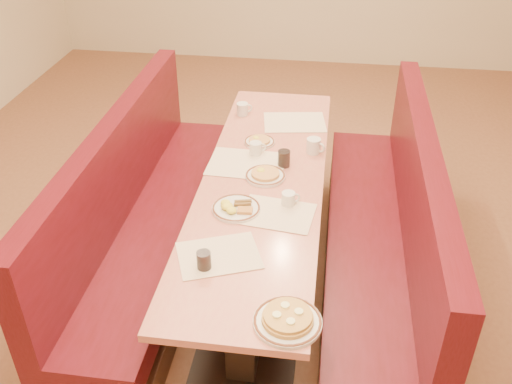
# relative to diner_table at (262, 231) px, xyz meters

# --- Properties ---
(ground) EXTENTS (8.00, 8.00, 0.00)m
(ground) POSITION_rel_diner_table_xyz_m (0.00, 0.00, -0.37)
(ground) COLOR #9E6647
(ground) RESTS_ON ground
(diner_table) EXTENTS (0.70, 2.50, 0.75)m
(diner_table) POSITION_rel_diner_table_xyz_m (0.00, 0.00, 0.00)
(diner_table) COLOR black
(diner_table) RESTS_ON ground
(booth_left) EXTENTS (0.55, 2.50, 1.05)m
(booth_left) POSITION_rel_diner_table_xyz_m (-0.73, 0.00, -0.01)
(booth_left) COLOR #4C3326
(booth_left) RESTS_ON ground
(booth_right) EXTENTS (0.55, 2.50, 1.05)m
(booth_right) POSITION_rel_diner_table_xyz_m (0.73, 0.00, -0.01)
(booth_right) COLOR #4C3326
(booth_right) RESTS_ON ground
(placemat_near_left) EXTENTS (0.46, 0.41, 0.00)m
(placemat_near_left) POSITION_rel_diner_table_xyz_m (-0.12, -0.71, 0.38)
(placemat_near_left) COLOR beige
(placemat_near_left) RESTS_ON diner_table
(placemat_near_right) EXTENTS (0.41, 0.33, 0.00)m
(placemat_near_right) POSITION_rel_diner_table_xyz_m (0.12, -0.33, 0.38)
(placemat_near_right) COLOR beige
(placemat_near_right) RESTS_ON diner_table
(placemat_far_left) EXTENTS (0.47, 0.36, 0.00)m
(placemat_far_left) POSITION_rel_diner_table_xyz_m (-0.12, 0.16, 0.38)
(placemat_far_left) COLOR beige
(placemat_far_left) RESTS_ON diner_table
(placemat_far_right) EXTENTS (0.46, 0.37, 0.00)m
(placemat_far_right) POSITION_rel_diner_table_xyz_m (0.12, 0.77, 0.38)
(placemat_far_right) COLOR beige
(placemat_far_right) RESTS_ON diner_table
(pancake_plate) EXTENTS (0.29, 0.29, 0.06)m
(pancake_plate) POSITION_rel_diner_table_xyz_m (0.25, -1.10, 0.40)
(pancake_plate) COLOR silver
(pancake_plate) RESTS_ON diner_table
(eggs_plate) EXTENTS (0.26, 0.26, 0.05)m
(eggs_plate) POSITION_rel_diner_table_xyz_m (-0.10, -0.32, 0.39)
(eggs_plate) COLOR silver
(eggs_plate) RESTS_ON diner_table
(extra_plate_mid) EXTENTS (0.24, 0.24, 0.05)m
(extra_plate_mid) POSITION_rel_diner_table_xyz_m (0.01, 0.03, 0.39)
(extra_plate_mid) COLOR silver
(extra_plate_mid) RESTS_ON diner_table
(extra_plate_far) EXTENTS (0.20, 0.20, 0.04)m
(extra_plate_far) POSITION_rel_diner_table_xyz_m (-0.08, 0.44, 0.39)
(extra_plate_far) COLOR silver
(extra_plate_far) RESTS_ON diner_table
(coffee_mug_a) EXTENTS (0.10, 0.07, 0.08)m
(coffee_mug_a) POSITION_rel_diner_table_xyz_m (0.17, -0.23, 0.42)
(coffee_mug_a) COLOR silver
(coffee_mug_a) RESTS_ON diner_table
(coffee_mug_b) EXTENTS (0.10, 0.08, 0.08)m
(coffee_mug_b) POSITION_rel_diner_table_xyz_m (-0.08, 0.29, 0.42)
(coffee_mug_b) COLOR silver
(coffee_mug_b) RESTS_ON diner_table
(coffee_mug_c) EXTENTS (0.12, 0.09, 0.10)m
(coffee_mug_c) POSITION_rel_diner_table_xyz_m (0.27, 0.36, 0.42)
(coffee_mug_c) COLOR silver
(coffee_mug_c) RESTS_ON diner_table
(coffee_mug_d) EXTENTS (0.11, 0.08, 0.09)m
(coffee_mug_d) POSITION_rel_diner_table_xyz_m (-0.25, 0.84, 0.42)
(coffee_mug_d) COLOR silver
(coffee_mug_d) RESTS_ON diner_table
(soda_tumbler_near) EXTENTS (0.07, 0.07, 0.09)m
(soda_tumbler_near) POSITION_rel_diner_table_xyz_m (-0.17, -0.81, 0.42)
(soda_tumbler_near) COLOR black
(soda_tumbler_near) RESTS_ON diner_table
(soda_tumbler_mid) EXTENTS (0.07, 0.07, 0.10)m
(soda_tumbler_mid) POSITION_rel_diner_table_xyz_m (0.10, 0.18, 0.43)
(soda_tumbler_mid) COLOR black
(soda_tumbler_mid) RESTS_ON diner_table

